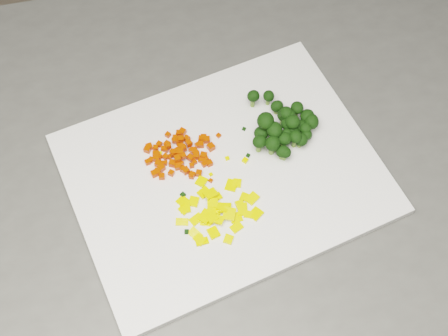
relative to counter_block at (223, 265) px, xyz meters
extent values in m
cube|color=#4F4F4C|center=(0.00, 0.00, 0.00)|extent=(1.12, 0.81, 0.90)
cube|color=white|center=(0.00, -0.03, 0.46)|extent=(0.49, 0.41, 0.01)
cube|color=red|center=(-0.09, 0.02, 0.47)|extent=(0.01, 0.01, 0.01)
cube|color=red|center=(-0.04, 0.03, 0.46)|extent=(0.01, 0.01, 0.01)
cube|color=red|center=(-0.08, 0.03, 0.47)|extent=(0.01, 0.01, 0.01)
cube|color=red|center=(-0.09, 0.00, 0.47)|extent=(0.01, 0.01, 0.01)
cube|color=red|center=(-0.05, 0.00, 0.47)|extent=(0.01, 0.01, 0.01)
cube|color=red|center=(-0.04, 0.02, 0.46)|extent=(0.01, 0.01, 0.01)
cube|color=red|center=(-0.08, 0.01, 0.46)|extent=(0.01, 0.01, 0.01)
cube|color=red|center=(-0.10, -0.01, 0.47)|extent=(0.01, 0.01, 0.01)
cube|color=red|center=(-0.04, -0.03, 0.47)|extent=(0.01, 0.01, 0.01)
cube|color=red|center=(-0.06, 0.04, 0.47)|extent=(0.01, 0.01, 0.01)
cube|color=red|center=(-0.04, -0.01, 0.46)|extent=(0.01, 0.01, 0.01)
cube|color=red|center=(-0.11, 0.01, 0.47)|extent=(0.01, 0.01, 0.01)
cube|color=red|center=(-0.08, 0.03, 0.46)|extent=(0.01, 0.01, 0.01)
cube|color=red|center=(-0.04, 0.00, 0.47)|extent=(0.01, 0.01, 0.01)
cube|color=red|center=(-0.05, 0.00, 0.47)|extent=(0.01, 0.01, 0.01)
cube|color=red|center=(-0.09, 0.02, 0.46)|extent=(0.01, 0.01, 0.01)
cube|color=red|center=(-0.05, 0.03, 0.47)|extent=(0.01, 0.01, 0.01)
cube|color=red|center=(-0.09, 0.00, 0.47)|extent=(0.01, 0.01, 0.01)
cube|color=red|center=(-0.06, -0.02, 0.47)|extent=(0.01, 0.01, 0.01)
cube|color=red|center=(-0.06, 0.03, 0.46)|extent=(0.01, 0.01, 0.01)
cube|color=red|center=(-0.05, -0.03, 0.47)|extent=(0.01, 0.01, 0.01)
cube|color=red|center=(-0.06, 0.01, 0.47)|extent=(0.01, 0.01, 0.01)
cube|color=red|center=(-0.07, 0.00, 0.47)|extent=(0.01, 0.01, 0.01)
cube|color=red|center=(-0.04, 0.01, 0.47)|extent=(0.01, 0.01, 0.01)
cube|color=red|center=(-0.09, 0.03, 0.47)|extent=(0.01, 0.01, 0.01)
cube|color=red|center=(-0.08, 0.00, 0.46)|extent=(0.01, 0.01, 0.01)
cube|color=red|center=(-0.08, 0.03, 0.47)|extent=(0.01, 0.01, 0.01)
cube|color=red|center=(-0.06, 0.01, 0.47)|extent=(0.01, 0.01, 0.01)
cube|color=red|center=(-0.07, 0.02, 0.46)|extent=(0.01, 0.01, 0.01)
cube|color=red|center=(-0.11, 0.03, 0.47)|extent=(0.01, 0.01, 0.01)
cube|color=red|center=(-0.05, -0.03, 0.46)|extent=(0.01, 0.01, 0.01)
cube|color=red|center=(-0.02, 0.03, 0.47)|extent=(0.01, 0.01, 0.01)
cube|color=red|center=(-0.03, 0.02, 0.46)|extent=(0.01, 0.01, 0.01)
cube|color=red|center=(-0.10, 0.01, 0.47)|extent=(0.01, 0.01, 0.01)
cube|color=red|center=(-0.02, 0.03, 0.47)|extent=(0.01, 0.01, 0.01)
cube|color=red|center=(-0.07, 0.01, 0.46)|extent=(0.01, 0.01, 0.01)
cube|color=red|center=(-0.09, -0.02, 0.47)|extent=(0.01, 0.01, 0.01)
cube|color=red|center=(-0.07, 0.01, 0.47)|extent=(0.01, 0.01, 0.01)
cube|color=red|center=(-0.09, 0.04, 0.47)|extent=(0.01, 0.01, 0.01)
cube|color=red|center=(-0.06, 0.04, 0.47)|extent=(0.01, 0.01, 0.01)
cube|color=red|center=(-0.09, 0.02, 0.47)|extent=(0.01, 0.01, 0.01)
cube|color=red|center=(-0.08, 0.03, 0.46)|extent=(0.01, 0.01, 0.01)
cube|color=red|center=(-0.06, 0.01, 0.47)|extent=(0.01, 0.01, 0.01)
cube|color=red|center=(-0.04, 0.02, 0.46)|extent=(0.01, 0.01, 0.01)
cube|color=red|center=(-0.05, 0.04, 0.47)|extent=(0.01, 0.01, 0.01)
cube|color=red|center=(-0.06, 0.01, 0.47)|extent=(0.01, 0.01, 0.01)
cube|color=red|center=(-0.07, 0.01, 0.47)|extent=(0.01, 0.01, 0.01)
cube|color=red|center=(-0.03, 0.00, 0.46)|extent=(0.01, 0.01, 0.01)
cube|color=red|center=(-0.10, -0.01, 0.47)|extent=(0.01, 0.01, 0.01)
cube|color=red|center=(-0.06, 0.04, 0.46)|extent=(0.01, 0.01, 0.01)
cube|color=red|center=(-0.06, 0.02, 0.47)|extent=(0.01, 0.01, 0.01)
cube|color=red|center=(-0.07, -0.01, 0.47)|extent=(0.01, 0.01, 0.01)
cube|color=red|center=(-0.10, 0.04, 0.47)|extent=(0.01, 0.01, 0.01)
cube|color=red|center=(-0.08, 0.01, 0.47)|extent=(0.01, 0.01, 0.01)
cube|color=red|center=(-0.03, -0.01, 0.46)|extent=(0.01, 0.01, 0.01)
cube|color=red|center=(-0.06, 0.00, 0.47)|extent=(0.01, 0.01, 0.01)
cube|color=red|center=(-0.07, 0.05, 0.47)|extent=(0.01, 0.01, 0.01)
cube|color=red|center=(-0.03, 0.02, 0.47)|extent=(0.01, 0.01, 0.01)
cube|color=red|center=(-0.06, 0.00, 0.47)|extent=(0.01, 0.01, 0.01)
cube|color=red|center=(-0.10, 0.01, 0.47)|extent=(0.01, 0.01, 0.01)
cube|color=red|center=(-0.08, -0.02, 0.47)|extent=(0.01, 0.01, 0.01)
cube|color=red|center=(-0.03, -0.01, 0.47)|extent=(0.01, 0.01, 0.01)
cube|color=red|center=(-0.07, 0.03, 0.47)|extent=(0.01, 0.01, 0.01)
cube|color=red|center=(-0.02, 0.03, 0.47)|extent=(0.01, 0.01, 0.01)
cube|color=red|center=(-0.05, 0.02, 0.47)|extent=(0.01, 0.01, 0.01)
cube|color=red|center=(-0.07, 0.00, 0.47)|extent=(0.01, 0.01, 0.01)
cube|color=red|center=(-0.10, 0.04, 0.46)|extent=(0.01, 0.01, 0.01)
cube|color=red|center=(-0.06, -0.01, 0.47)|extent=(0.01, 0.01, 0.01)
cube|color=red|center=(-0.01, 0.01, 0.47)|extent=(0.01, 0.01, 0.01)
cube|color=red|center=(-0.05, -0.01, 0.46)|extent=(0.01, 0.01, 0.01)
cube|color=red|center=(-0.06, 0.02, 0.47)|extent=(0.01, 0.01, 0.01)
cube|color=red|center=(-0.03, 0.00, 0.47)|extent=(0.01, 0.01, 0.01)
cube|color=red|center=(-0.02, -0.01, 0.47)|extent=(0.01, 0.01, 0.01)
cube|color=red|center=(-0.04, 0.00, 0.47)|extent=(0.01, 0.01, 0.01)
cube|color=red|center=(-0.09, 0.00, 0.47)|extent=(0.01, 0.01, 0.01)
cube|color=red|center=(-0.06, 0.01, 0.47)|extent=(0.01, 0.01, 0.01)
cube|color=red|center=(-0.03, 0.00, 0.47)|extent=(0.01, 0.01, 0.01)
cube|color=red|center=(-0.04, 0.02, 0.47)|extent=(0.01, 0.01, 0.01)
cube|color=red|center=(-0.05, 0.05, 0.47)|extent=(0.01, 0.01, 0.01)
cube|color=red|center=(-0.06, 0.04, 0.47)|extent=(0.01, 0.01, 0.01)
cube|color=red|center=(-0.05, 0.05, 0.47)|extent=(0.01, 0.01, 0.01)
cube|color=yellow|center=(-0.04, -0.06, 0.46)|extent=(0.02, 0.02, 0.01)
cube|color=yellow|center=(-0.02, -0.10, 0.47)|extent=(0.02, 0.02, 0.01)
cube|color=yellow|center=(-0.07, -0.12, 0.46)|extent=(0.02, 0.02, 0.01)
cube|color=yellow|center=(-0.02, -0.09, 0.47)|extent=(0.02, 0.02, 0.01)
cube|color=yellow|center=(0.01, -0.11, 0.46)|extent=(0.02, 0.02, 0.00)
cube|color=yellow|center=(0.02, -0.11, 0.46)|extent=(0.02, 0.02, 0.01)
cube|color=yellow|center=(-0.08, -0.09, 0.46)|extent=(0.02, 0.02, 0.01)
cube|color=yellow|center=(-0.01, -0.11, 0.46)|extent=(0.02, 0.02, 0.01)
cube|color=yellow|center=(-0.06, -0.07, 0.46)|extent=(0.02, 0.02, 0.01)
cube|color=yellow|center=(-0.02, -0.09, 0.47)|extent=(0.02, 0.02, 0.01)
cube|color=yellow|center=(-0.04, -0.04, 0.46)|extent=(0.02, 0.02, 0.01)
cube|color=yellow|center=(-0.07, -0.06, 0.46)|extent=(0.02, 0.02, 0.00)
cube|color=yellow|center=(0.00, -0.05, 0.46)|extent=(0.02, 0.02, 0.01)
cube|color=yellow|center=(-0.03, -0.13, 0.46)|extent=(0.02, 0.02, 0.01)
cube|color=yellow|center=(-0.04, -0.10, 0.47)|extent=(0.02, 0.02, 0.01)
cube|color=yellow|center=(-0.06, -0.13, 0.46)|extent=(0.02, 0.02, 0.01)
cube|color=yellow|center=(-0.05, -0.10, 0.46)|extent=(0.02, 0.02, 0.01)
cube|color=yellow|center=(0.01, -0.10, 0.46)|extent=(0.02, 0.02, 0.01)
cube|color=yellow|center=(0.01, -0.08, 0.46)|extent=(0.02, 0.02, 0.00)
cube|color=yellow|center=(-0.05, -0.09, 0.47)|extent=(0.03, 0.02, 0.01)
cube|color=yellow|center=(-0.01, -0.12, 0.46)|extent=(0.02, 0.02, 0.00)
cube|color=yellow|center=(0.02, -0.08, 0.46)|extent=(0.02, 0.02, 0.01)
cube|color=yellow|center=(-0.06, -0.09, 0.46)|extent=(0.02, 0.02, 0.01)
cube|color=yellow|center=(-0.03, -0.06, 0.47)|extent=(0.02, 0.02, 0.01)
cube|color=yellow|center=(0.01, -0.05, 0.46)|extent=(0.02, 0.02, 0.00)
cube|color=yellow|center=(-0.03, -0.11, 0.47)|extent=(0.02, 0.02, 0.00)
cube|color=yellow|center=(-0.04, -0.12, 0.46)|extent=(0.02, 0.02, 0.01)
cube|color=yellow|center=(-0.06, -0.13, 0.46)|extent=(0.02, 0.01, 0.01)
cube|color=yellow|center=(-0.07, -0.08, 0.46)|extent=(0.02, 0.02, 0.01)
cube|color=yellow|center=(-0.03, -0.08, 0.47)|extent=(0.02, 0.02, 0.01)
cube|color=yellow|center=(-0.02, -0.07, 0.46)|extent=(0.01, 0.01, 0.01)
cube|color=yellow|center=(-0.07, -0.07, 0.46)|extent=(0.02, 0.02, 0.01)
cube|color=yellow|center=(0.00, -0.09, 0.46)|extent=(0.01, 0.02, 0.01)
cube|color=yellow|center=(-0.03, -0.09, 0.47)|extent=(0.02, 0.02, 0.01)
cube|color=black|center=(0.04, 0.03, 0.46)|extent=(0.01, 0.01, 0.00)
cube|color=yellow|center=(0.03, -0.02, 0.46)|extent=(0.01, 0.01, 0.01)
cube|color=black|center=(0.04, -0.01, 0.46)|extent=(0.01, 0.01, 0.00)
cube|color=yellow|center=(-0.02, -0.03, 0.46)|extent=(0.01, 0.01, 0.00)
cube|color=red|center=(0.00, 0.03, 0.46)|extent=(0.01, 0.01, 0.00)
cube|color=yellow|center=(-0.09, 0.02, 0.46)|extent=(0.01, 0.01, 0.00)
cube|color=black|center=(-0.08, -0.11, 0.46)|extent=(0.01, 0.01, 0.00)
cube|color=red|center=(-0.03, -0.04, 0.46)|extent=(0.01, 0.01, 0.00)
cube|color=yellow|center=(0.01, -0.01, 0.46)|extent=(0.01, 0.01, 0.00)
cube|color=black|center=(-0.07, -0.05, 0.46)|extent=(0.01, 0.01, 0.00)
camera|label=1|loc=(-0.11, -0.46, 1.25)|focal=50.00mm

